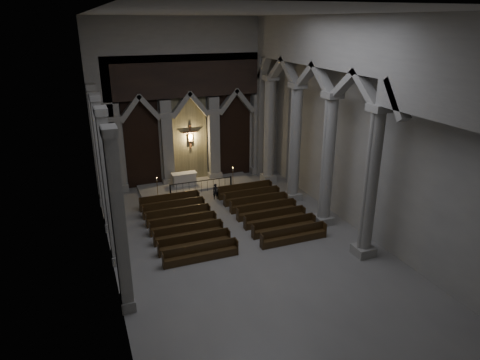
{
  "coord_description": "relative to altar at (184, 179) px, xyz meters",
  "views": [
    {
      "loc": [
        -7.82,
        -18.67,
        11.71
      ],
      "look_at": [
        0.62,
        3.0,
        2.98
      ],
      "focal_mm": 32.0,
      "sensor_mm": 36.0,
      "label": 1
    }
  ],
  "objects": [
    {
      "name": "room",
      "position": [
        0.87,
        -10.61,
        6.98
      ],
      "size": [
        24.0,
        24.1,
        12.0
      ],
      "color": "gray",
      "rests_on": "ground"
    },
    {
      "name": "sanctuary_wall",
      "position": [
        0.87,
        0.92,
        5.99
      ],
      "size": [
        14.0,
        0.77,
        12.0
      ],
      "color": "#9C9991",
      "rests_on": "ground"
    },
    {
      "name": "right_arcade",
      "position": [
        6.37,
        -9.28,
        7.21
      ],
      "size": [
        1.0,
        24.0,
        12.0
      ],
      "color": "#9C9991",
      "rests_on": "ground"
    },
    {
      "name": "left_pilasters",
      "position": [
        -5.88,
        -7.11,
        3.29
      ],
      "size": [
        0.6,
        13.0,
        8.03
      ],
      "color": "#9C9991",
      "rests_on": "ground"
    },
    {
      "name": "sanctuary_step",
      "position": [
        0.87,
        -0.01,
        -0.55
      ],
      "size": [
        8.5,
        2.6,
        0.15
      ],
      "primitive_type": "cube",
      "color": "#9C9991",
      "rests_on": "ground"
    },
    {
      "name": "altar",
      "position": [
        0.0,
        0.0,
        0.0
      ],
      "size": [
        1.84,
        0.73,
        0.94
      ],
      "color": "beige",
      "rests_on": "sanctuary_step"
    },
    {
      "name": "altar_rail",
      "position": [
        0.87,
        -1.5,
        -0.02
      ],
      "size": [
        4.63,
        0.09,
        0.91
      ],
      "color": "black",
      "rests_on": "ground"
    },
    {
      "name": "candle_stand_left",
      "position": [
        -2.32,
        -1.63,
        -0.18
      ],
      "size": [
        0.27,
        0.27,
        1.61
      ],
      "color": "olive",
      "rests_on": "ground"
    },
    {
      "name": "candle_stand_right",
      "position": [
        3.31,
        -1.51,
        -0.19
      ],
      "size": [
        0.27,
        0.27,
        1.59
      ],
      "color": "olive",
      "rests_on": "ground"
    },
    {
      "name": "pews",
      "position": [
        0.87,
        -6.9,
        -0.33
      ],
      "size": [
        9.39,
        7.71,
        0.89
      ],
      "color": "black",
      "rests_on": "ground"
    },
    {
      "name": "worshipper",
      "position": [
        1.43,
        -3.11,
        -0.06
      ],
      "size": [
        0.44,
        0.33,
        1.12
      ],
      "primitive_type": "imported",
      "rotation": [
        0.0,
        0.0,
        -0.15
      ],
      "color": "black",
      "rests_on": "ground"
    }
  ]
}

